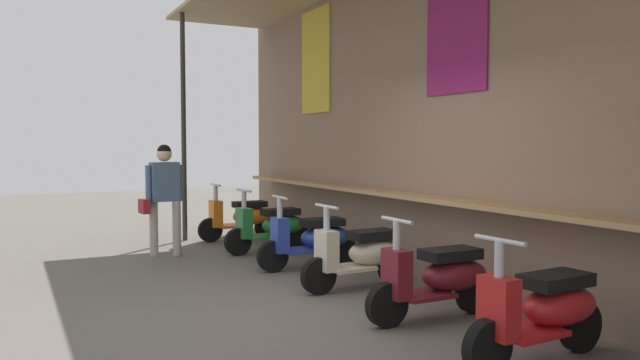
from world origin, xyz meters
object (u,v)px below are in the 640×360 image
Objects in this scene: scooter_green at (274,226)px; shopper_with_handbag at (164,189)px; scooter_maroon at (440,278)px; scooter_blue at (314,239)px; scooter_red at (545,310)px; scooter_cream at (364,254)px; scooter_orange at (243,217)px.

scooter_green is 1.70m from shopper_with_handbag.
scooter_green is at bearing -89.58° from scooter_maroon.
scooter_blue and scooter_maroon have the same top height.
scooter_blue is 1.00× the size of scooter_maroon.
scooter_green and scooter_red have the same top height.
scooter_cream is 2.59m from scooter_red.
scooter_orange and scooter_green have the same top height.
scooter_maroon is 0.87× the size of shopper_with_handbag.
shopper_with_handbag reaches higher than scooter_red.
scooter_red is (5.19, 0.00, 0.00)m from scooter_green.
scooter_cream is at bearing 20.80° from shopper_with_handbag.
scooter_green is 3.95m from scooter_maroon.
scooter_orange and scooter_red have the same top height.
scooter_orange is 0.87× the size of shopper_with_handbag.
scooter_orange and scooter_cream have the same top height.
scooter_cream is 1.00× the size of scooter_maroon.
scooter_cream is (2.60, 0.00, 0.00)m from scooter_green.
scooter_cream is 1.00× the size of scooter_red.
scooter_orange and scooter_blue have the same top height.
scooter_maroon is at bearing 13.19° from shopper_with_handbag.
scooter_green is 5.19m from scooter_red.
scooter_cream is at bearing -89.58° from scooter_maroon.
scooter_maroon is at bearing 85.95° from scooter_green.
scooter_red is at bearing 85.95° from scooter_green.
scooter_cream is (3.92, -0.00, 0.00)m from scooter_orange.
scooter_orange is 3.92m from scooter_cream.
scooter_green is at bearing -92.06° from scooter_cream.
scooter_red is at bearing 87.94° from scooter_cream.
scooter_cream is 3.45m from shopper_with_handbag.
scooter_red is at bearing 90.42° from scooter_maroon.
scooter_cream is at bearing -92.86° from scooter_red.
scooter_blue is (1.36, 0.00, 0.00)m from scooter_green.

